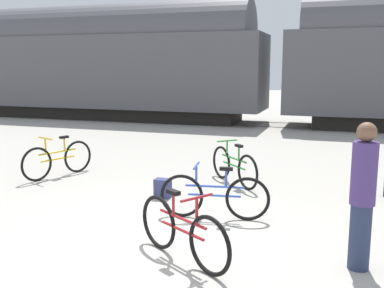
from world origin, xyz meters
The scene contains 10 objects.
ground_plane centered at (0.00, 0.00, 0.00)m, with size 80.00×80.00×0.00m, color #A8A399.
freight_train centered at (0.00, 12.96, 2.61)m, with size 57.57×2.89×4.99m.
rail_near centered at (0.00, 12.24, 0.01)m, with size 69.57×0.07×0.01m, color #4C4238.
rail_far centered at (0.00, 13.68, 0.01)m, with size 69.57×0.07×0.01m, color #4C4238.
bicycle_maroon centered at (0.78, -0.24, 0.37)m, with size 1.45×0.95×0.87m.
bicycle_yellow centered at (-3.13, 2.90, 0.37)m, with size 0.65×1.64×0.88m.
bicycle_green centered at (0.55, 3.48, 0.36)m, with size 1.21×1.24×0.85m.
bicycle_blue centered at (0.74, 1.34, 0.36)m, with size 1.68×0.46×0.84m.
person_in_purple centered at (2.80, 0.20, 0.88)m, with size 0.28×0.28×1.72m.
backpack centered at (-0.44, 2.15, 0.17)m, with size 0.28×0.20×0.34m.
Camera 1 is at (2.50, -5.06, 2.32)m, focal length 42.00 mm.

